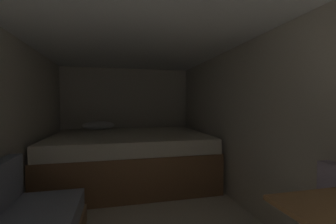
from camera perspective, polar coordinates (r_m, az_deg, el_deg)
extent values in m
cube|color=beige|center=(4.64, -10.57, -1.24)|extent=(2.64, 0.05, 1.98)
cube|color=beige|center=(2.67, 21.31, -3.74)|extent=(0.05, 4.83, 1.98)
cube|color=white|center=(2.32, -7.71, 20.95)|extent=(2.64, 4.83, 0.05)
cube|color=brown|center=(3.77, -9.77, -12.87)|extent=(2.42, 1.83, 0.57)
cube|color=beige|center=(3.69, -9.81, -7.07)|extent=(2.38, 1.79, 0.20)
ellipsoid|color=white|center=(4.37, -17.53, -3.33)|extent=(0.59, 0.32, 0.16)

